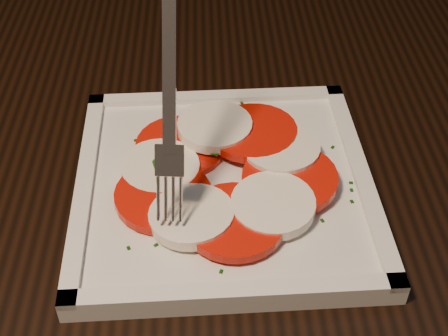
# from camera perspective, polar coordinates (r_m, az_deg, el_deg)

# --- Properties ---
(table) EXTENTS (1.21, 0.81, 0.75)m
(table) POSITION_cam_1_polar(r_m,az_deg,el_deg) (0.70, 7.16, -3.48)
(table) COLOR black
(table) RESTS_ON ground
(plate) EXTENTS (0.27, 0.27, 0.01)m
(plate) POSITION_cam_1_polar(r_m,az_deg,el_deg) (0.56, -0.00, -1.70)
(plate) COLOR white
(plate) RESTS_ON table
(caprese_salad) EXTENTS (0.21, 0.22, 0.02)m
(caprese_salad) POSITION_cam_1_polar(r_m,az_deg,el_deg) (0.55, 0.01, -0.40)
(caprese_salad) COLOR red
(caprese_salad) RESTS_ON plate
(fork) EXTENTS (0.05, 0.09, 0.18)m
(fork) POSITION_cam_1_polar(r_m,az_deg,el_deg) (0.48, -4.85, 7.58)
(fork) COLOR white
(fork) RESTS_ON caprese_salad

